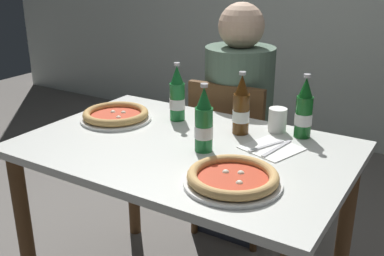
{
  "coord_description": "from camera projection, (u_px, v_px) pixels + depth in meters",
  "views": [
    {
      "loc": [
        0.83,
        -1.3,
        1.39
      ],
      "look_at": [
        0.0,
        0.05,
        0.8
      ],
      "focal_mm": 42.39,
      "sensor_mm": 36.0,
      "label": 1
    }
  ],
  "objects": [
    {
      "name": "napkin_with_cutlery",
      "position": [
        272.0,
        148.0,
        1.64
      ],
      "size": [
        0.23,
        0.23,
        0.01
      ],
      "color": "white",
      "rests_on": "dining_table_main"
    },
    {
      "name": "diner_seated",
      "position": [
        238.0,
        128.0,
        2.31
      ],
      "size": [
        0.34,
        0.34,
        1.21
      ],
      "color": "#2D3342",
      "rests_on": "ground_plane"
    },
    {
      "name": "beer_bottle_right",
      "position": [
        241.0,
        108.0,
        1.75
      ],
      "size": [
        0.07,
        0.07,
        0.25
      ],
      "color": "#512D0F",
      "rests_on": "dining_table_main"
    },
    {
      "name": "dining_table_main",
      "position": [
        185.0,
        173.0,
        1.71
      ],
      "size": [
        1.2,
        0.8,
        0.75
      ],
      "color": "silver",
      "rests_on": "ground_plane"
    },
    {
      "name": "pizza_marinara_far",
      "position": [
        116.0,
        115.0,
        1.92
      ],
      "size": [
        0.3,
        0.3,
        0.04
      ],
      "color": "white",
      "rests_on": "dining_table_main"
    },
    {
      "name": "pizza_margherita_near",
      "position": [
        233.0,
        178.0,
        1.37
      ],
      "size": [
        0.3,
        0.3,
        0.04
      ],
      "color": "white",
      "rests_on": "dining_table_main"
    },
    {
      "name": "chair_behind_table",
      "position": [
        233.0,
        150.0,
        2.3
      ],
      "size": [
        0.42,
        0.42,
        0.85
      ],
      "rotation": [
        0.0,
        0.0,
        3.2
      ],
      "color": "brown",
      "rests_on": "ground_plane"
    },
    {
      "name": "beer_bottle_left",
      "position": [
        177.0,
        96.0,
        1.9
      ],
      "size": [
        0.07,
        0.07,
        0.25
      ],
      "color": "#196B2D",
      "rests_on": "dining_table_main"
    },
    {
      "name": "beer_bottle_extra",
      "position": [
        304.0,
        111.0,
        1.71
      ],
      "size": [
        0.07,
        0.07,
        0.25
      ],
      "color": "#14591E",
      "rests_on": "dining_table_main"
    },
    {
      "name": "beer_bottle_center",
      "position": [
        204.0,
        123.0,
        1.59
      ],
      "size": [
        0.07,
        0.07,
        0.25
      ],
      "color": "#196B2D",
      "rests_on": "dining_table_main"
    },
    {
      "name": "paper_cup",
      "position": [
        277.0,
        120.0,
        1.79
      ],
      "size": [
        0.07,
        0.07,
        0.09
      ],
      "primitive_type": "cylinder",
      "color": "white",
      "rests_on": "dining_table_main"
    }
  ]
}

